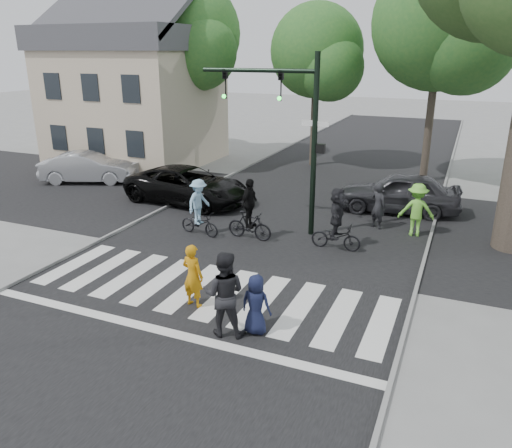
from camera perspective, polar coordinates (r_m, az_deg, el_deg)
The scene contains 23 objects.
ground at distance 12.62m, azimuth -7.57°, elevation -9.45°, with size 120.00×120.00×0.00m, color gray.
road_stem at distance 16.69m, azimuth 1.12°, elevation -1.89°, with size 10.00×70.00×0.01m, color black.
road_cross at distance 19.34m, azimuth 4.47°, elevation 1.07°, with size 70.00×10.00×0.01m, color black.
curb_left at distance 19.03m, azimuth -13.11°, elevation 0.44°, with size 0.10×70.00×0.10m, color gray.
curb_right at distance 15.64m, azimuth 18.58°, elevation -4.27°, with size 0.10×70.00×0.10m, color gray.
crosswalk at distance 13.12m, azimuth -6.10°, elevation -8.17°, with size 10.00×3.85×0.01m.
traffic_signal at distance 16.70m, azimuth 3.94°, elevation 11.90°, with size 4.45×0.29×6.00m.
bg_tree_0 at distance 32.09m, azimuth -15.23°, elevation 18.85°, with size 5.46×5.20×8.97m.
bg_tree_1 at distance 28.85m, azimuth -7.55°, elevation 20.36°, with size 6.09×5.80×9.80m.
bg_tree_2 at distance 27.13m, azimuth 7.33°, elevation 18.60°, with size 5.04×4.80×8.40m.
bg_tree_3 at distance 24.77m, azimuth 20.99°, elevation 20.21°, with size 6.30×6.00×10.20m.
house at distance 29.21m, azimuth -13.72°, elevation 14.37°, with size 8.40×8.10×8.82m.
pedestrian_woman at distance 12.35m, azimuth -7.23°, elevation -5.88°, with size 0.59×0.39×1.63m, color #CA820D.
pedestrian_child at distance 11.17m, azimuth -0.01°, elevation -9.19°, with size 0.69×0.45×1.41m, color #151B39.
pedestrian_adult at distance 11.03m, azimuth -3.67°, elevation -7.97°, with size 0.96×0.75×1.97m, color black.
cyclist_left at distance 17.06m, azimuth -6.52°, elevation 1.47°, with size 1.61×1.08×1.96m.
cyclist_mid at distance 16.55m, azimuth -0.75°, elevation 1.05°, with size 1.62×0.99×2.08m.
cyclist_right at distance 15.89m, azimuth 9.21°, elevation 0.19°, with size 1.59×1.49×2.02m.
car_suv at distance 20.87m, azimuth -7.82°, elevation 4.41°, with size 2.45×5.32×1.48m, color black.
car_silver at distance 25.30m, azimuth -18.69°, elevation 6.14°, with size 1.52×4.36×1.44m, color #AEB0B4.
car_grey at distance 20.24m, azimuth 16.02°, elevation 3.49°, with size 1.85×4.60×1.57m, color #333337.
bystander_hivis at distance 17.72m, azimuth 17.87°, elevation 1.55°, with size 1.18×0.68×1.83m, color #74D43F.
bystander_dark at distance 18.13m, azimuth 13.80°, elevation 2.02°, with size 0.60×0.39×1.65m, color black.
Camera 1 is at (5.82, -9.44, 6.03)m, focal length 35.00 mm.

